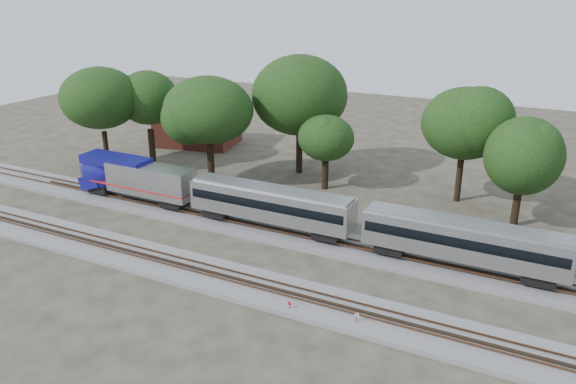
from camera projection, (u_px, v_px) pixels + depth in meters
name	position (u px, v px, depth m)	size (l,w,h in m)	color
ground	(274.00, 266.00, 47.72)	(160.00, 160.00, 0.00)	#383328
track_far	(304.00, 238.00, 52.67)	(160.00, 5.00, 0.73)	slate
track_near	(250.00, 285.00, 44.30)	(160.00, 5.00, 0.73)	slate
switch_stand_red	(290.00, 306.00, 40.79)	(0.29, 0.08, 0.92)	#512D19
switch_stand_white	(357.00, 318.00, 39.14)	(0.33, 0.15, 1.06)	#512D19
switch_lever	(337.00, 323.00, 39.48)	(0.50, 0.30, 0.30)	#512D19
brick_building	(198.00, 126.00, 83.21)	(12.61, 9.97, 5.44)	brown
tree_0	(100.00, 98.00, 69.48)	(9.44, 9.44, 13.30)	black
tree_1	(148.00, 98.00, 71.44)	(9.08, 9.08, 12.80)	black
tree_2	(208.00, 110.00, 64.54)	(9.08, 9.08, 12.80)	black
tree_3	(300.00, 95.00, 68.20)	(10.02, 10.02, 14.12)	black
tree_4	(326.00, 138.00, 63.79)	(6.22, 6.22, 8.77)	black
tree_5	(465.00, 123.00, 59.15)	(8.90, 8.90, 12.54)	black
tree_6	(524.00, 156.00, 53.29)	(7.36, 7.36, 10.38)	black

